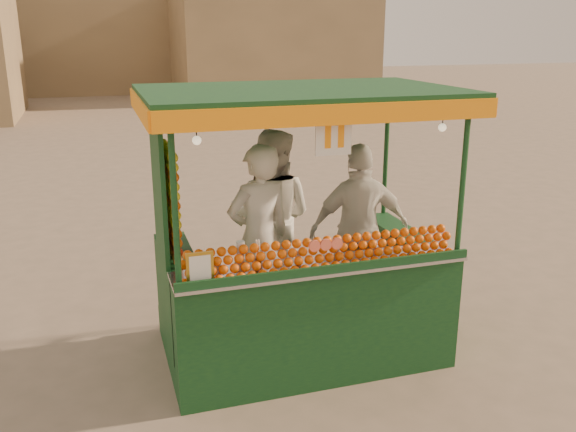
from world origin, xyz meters
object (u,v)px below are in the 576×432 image
object	(u,v)px
vendor_middle	(271,217)
vendor_left	(259,237)
vendor_right	(360,229)
juice_cart	(297,276)

from	to	relation	value
vendor_middle	vendor_left	bearing A→B (deg)	95.49
vendor_middle	vendor_right	world-z (taller)	vendor_middle
vendor_left	vendor_middle	bearing A→B (deg)	-130.14
vendor_left	juice_cart	bearing A→B (deg)	133.57
vendor_left	vendor_middle	world-z (taller)	vendor_middle
juice_cart	vendor_left	size ratio (longest dim) A/B	1.59
juice_cart	vendor_right	xyz separation A→B (m)	(0.75, 0.22, 0.33)
vendor_left	vendor_right	size ratio (longest dim) A/B	1.03
juice_cart	vendor_right	distance (m)	0.85
vendor_middle	vendor_right	distance (m)	0.95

